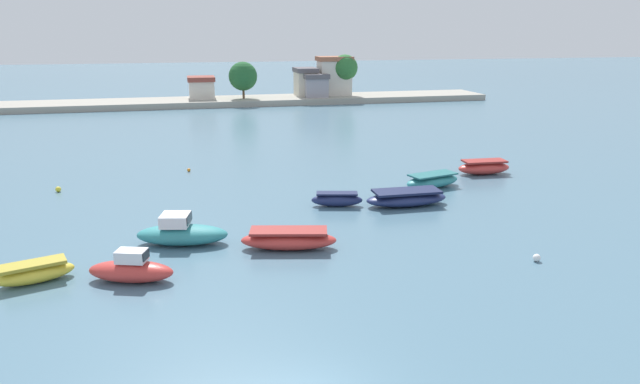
# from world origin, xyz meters

# --- Properties ---
(moored_boat_0) EXTENTS (3.71, 2.31, 0.97)m
(moored_boat_0) POSITION_xyz_m (-10.55, 11.85, 0.46)
(moored_boat_0) COLOR yellow
(moored_boat_0) RESTS_ON ground
(moored_boat_1) EXTENTS (4.26, 2.62, 1.54)m
(moored_boat_1) POSITION_xyz_m (-6.19, 10.94, 0.57)
(moored_boat_1) COLOR #C63833
(moored_boat_1) RESTS_ON ground
(moored_boat_2) EXTENTS (5.25, 2.98, 1.71)m
(moored_boat_2) POSITION_xyz_m (-3.89, 15.35, 0.63)
(moored_boat_2) COLOR teal
(moored_boat_2) RESTS_ON ground
(moored_boat_3) EXTENTS (5.35, 2.78, 1.07)m
(moored_boat_3) POSITION_xyz_m (1.66, 13.31, 0.52)
(moored_boat_3) COLOR #C63833
(moored_boat_3) RESTS_ON ground
(moored_boat_4) EXTENTS (3.53, 1.80, 0.94)m
(moored_boat_4) POSITION_xyz_m (6.15, 20.12, 0.45)
(moored_boat_4) COLOR navy
(moored_boat_4) RESTS_ON ground
(moored_boat_5) EXTENTS (5.56, 2.18, 1.05)m
(moored_boat_5) POSITION_xyz_m (10.70, 19.24, 0.50)
(moored_boat_5) COLOR navy
(moored_boat_5) RESTS_ON ground
(moored_boat_6) EXTENTS (4.82, 2.90, 1.05)m
(moored_boat_6) POSITION_xyz_m (14.24, 23.04, 0.51)
(moored_boat_6) COLOR teal
(moored_boat_6) RESTS_ON ground
(moored_boat_7) EXTENTS (4.41, 1.92, 1.15)m
(moored_boat_7) POSITION_xyz_m (20.01, 25.90, 0.55)
(moored_boat_7) COLOR #C63833
(moored_boat_7) RESTS_ON ground
(mooring_buoy_1) EXTENTS (0.28, 0.28, 0.28)m
(mooring_buoy_1) POSITION_xyz_m (-3.26, 32.25, 0.14)
(mooring_buoy_1) COLOR orange
(mooring_buoy_1) RESTS_ON ground
(mooring_buoy_2) EXTENTS (0.39, 0.39, 0.39)m
(mooring_buoy_2) POSITION_xyz_m (13.52, 8.68, 0.20)
(mooring_buoy_2) COLOR white
(mooring_buoy_2) RESTS_ON ground
(mooring_buoy_3) EXTENTS (0.40, 0.40, 0.40)m
(mooring_buoy_3) POSITION_xyz_m (-12.52, 28.13, 0.20)
(mooring_buoy_3) COLOR yellow
(mooring_buoy_3) RESTS_ON ground
(distant_shoreline) EXTENTS (91.09, 8.88, 7.47)m
(distant_shoreline) POSITION_xyz_m (3.45, 76.42, 1.89)
(distant_shoreline) COLOR #9E998C
(distant_shoreline) RESTS_ON ground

